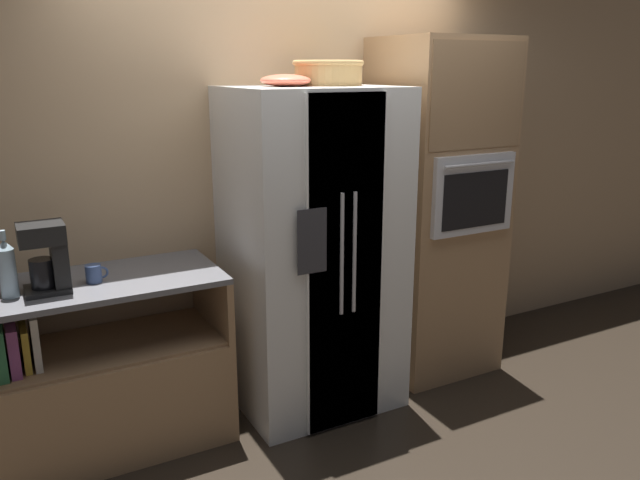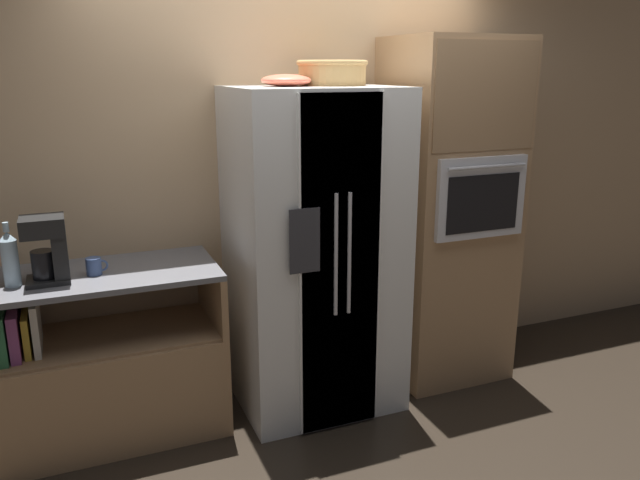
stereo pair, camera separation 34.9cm
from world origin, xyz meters
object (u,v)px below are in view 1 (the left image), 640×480
fruit_bowl (286,80)px  wall_oven (436,210)px  coffee_maker (49,254)px  bottle_tall (7,268)px  mug (94,274)px  refrigerator (313,252)px  wicker_basket (328,72)px

fruit_bowl → wall_oven: bearing=2.7°
fruit_bowl → coffee_maker: bearing=179.4°
fruit_bowl → bottle_tall: size_ratio=0.84×
wall_oven → mug: wall_oven is taller
mug → fruit_bowl: bearing=-2.7°
coffee_maker → mug: bearing=10.3°
refrigerator → coffee_maker: bearing=179.5°
fruit_bowl → bottle_tall: bearing=179.2°
fruit_bowl → coffee_maker: 1.46m
wall_oven → wicker_basket: 1.16m
refrigerator → fruit_bowl: size_ratio=6.98×
refrigerator → fruit_bowl: bearing=179.8°
wicker_basket → fruit_bowl: 0.31m
wicker_basket → coffee_maker: bearing=-177.6°
wall_oven → coffee_maker: (-2.32, -0.04, 0.04)m
bottle_tall → coffee_maker: (0.18, -0.01, 0.04)m
bottle_tall → coffee_maker: bearing=-2.1°
bottle_tall → mug: (0.38, 0.03, -0.09)m
fruit_bowl → bottle_tall: 1.64m
bottle_tall → coffee_maker: coffee_maker is taller
refrigerator → wall_oven: size_ratio=0.87×
wall_oven → bottle_tall: (-2.50, -0.03, -0.00)m
bottle_tall → mug: 0.39m
wall_oven → coffee_maker: wall_oven is taller
wall_oven → coffee_maker: bearing=-179.1°
fruit_bowl → refrigerator: bearing=-0.2°
fruit_bowl → mug: bearing=177.3°
wicker_basket → coffee_maker: size_ratio=1.19×
mug → wicker_basket: bearing=1.2°
fruit_bowl → coffee_maker: fruit_bowl is taller
coffee_maker → fruit_bowl: bearing=-0.6°
wicker_basket → bottle_tall: bearing=-178.1°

